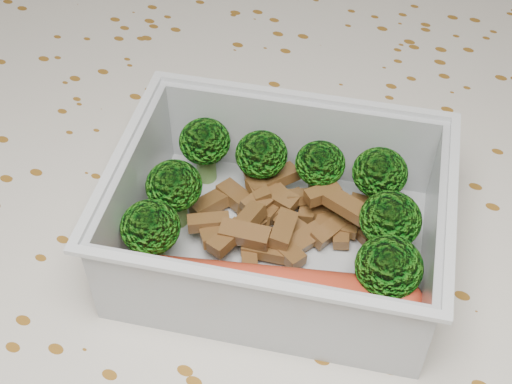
% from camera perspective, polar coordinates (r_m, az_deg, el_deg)
% --- Properties ---
extents(dining_table, '(1.40, 0.90, 0.75)m').
position_cam_1_polar(dining_table, '(0.55, 0.33, -8.02)').
color(dining_table, brown).
rests_on(dining_table, ground).
extents(tablecloth, '(1.46, 0.96, 0.19)m').
position_cam_1_polar(tablecloth, '(0.51, 0.35, -4.76)').
color(tablecloth, silver).
rests_on(tablecloth, dining_table).
extents(lunch_container, '(0.23, 0.20, 0.07)m').
position_cam_1_polar(lunch_container, '(0.44, 1.79, -2.84)').
color(lunch_container, silver).
rests_on(lunch_container, tablecloth).
extents(broccoli_florets, '(0.18, 0.14, 0.05)m').
position_cam_1_polar(broccoli_florets, '(0.44, 2.52, -0.37)').
color(broccoli_florets, '#608C3F').
rests_on(broccoli_florets, lunch_container).
extents(meat_pile, '(0.12, 0.09, 0.03)m').
position_cam_1_polar(meat_pile, '(0.46, 2.11, -2.02)').
color(meat_pile, brown).
rests_on(meat_pile, lunch_container).
extents(sausage, '(0.17, 0.08, 0.03)m').
position_cam_1_polar(sausage, '(0.42, 1.22, -7.73)').
color(sausage, red).
rests_on(sausage, lunch_container).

